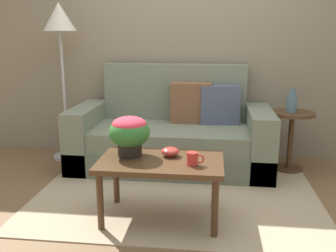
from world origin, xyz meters
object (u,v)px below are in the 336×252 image
at_px(couch, 173,136).
at_px(table_vase, 292,103).
at_px(floor_lamp, 60,31).
at_px(snack_bowl, 170,151).
at_px(coffee_table, 161,167).
at_px(coffee_mug, 193,159).
at_px(potted_plant, 129,132).
at_px(side_table, 291,130).

xyz_separation_m(couch, table_vase, (1.18, 0.00, 0.38)).
xyz_separation_m(couch, floor_lamp, (-1.22, 0.12, 1.08)).
relative_size(couch, table_vase, 8.78).
height_order(couch, floor_lamp, floor_lamp).
height_order(snack_bowl, table_vase, table_vase).
bearing_deg(snack_bowl, floor_lamp, 136.82).
distance_m(coffee_table, table_vase, 1.69).
relative_size(floor_lamp, coffee_mug, 13.75).
xyz_separation_m(couch, potted_plant, (-0.21, -1.14, 0.33)).
xyz_separation_m(potted_plant, snack_bowl, (0.31, 0.02, -0.15)).
xyz_separation_m(side_table, coffee_mug, (-0.92, -1.29, 0.10)).
relative_size(couch, side_table, 3.31).
relative_size(couch, coffee_mug, 16.51).
bearing_deg(coffee_table, snack_bowl, 57.06).
xyz_separation_m(coffee_table, side_table, (1.16, 1.21, 0.01)).
bearing_deg(floor_lamp, table_vase, -2.80).
bearing_deg(couch, snack_bowl, -85.07).
xyz_separation_m(side_table, floor_lamp, (-2.42, 0.12, 0.98)).
distance_m(couch, floor_lamp, 1.63).
relative_size(coffee_table, floor_lamp, 0.54).
distance_m(couch, potted_plant, 1.20).
distance_m(coffee_mug, snack_bowl, 0.25).
height_order(side_table, snack_bowl, side_table).
relative_size(potted_plant, table_vase, 1.33).
height_order(side_table, table_vase, table_vase).
distance_m(coffee_table, coffee_mug, 0.28).
bearing_deg(floor_lamp, couch, -5.54).
bearing_deg(table_vase, coffee_mug, -125.08).
xyz_separation_m(coffee_table, coffee_mug, (0.24, -0.08, 0.11)).
relative_size(floor_lamp, snack_bowl, 12.25).
xyz_separation_m(coffee_mug, table_vase, (0.91, 1.29, 0.19)).
height_order(potted_plant, coffee_mug, potted_plant).
height_order(floor_lamp, snack_bowl, floor_lamp).
distance_m(side_table, coffee_mug, 1.59).
bearing_deg(side_table, table_vase, 174.74).
distance_m(side_table, table_vase, 0.29).
xyz_separation_m(side_table, table_vase, (-0.02, 0.00, 0.28)).
relative_size(coffee_table, snack_bowl, 6.60).
distance_m(potted_plant, table_vase, 1.80).
height_order(floor_lamp, potted_plant, floor_lamp).
height_order(potted_plant, table_vase, table_vase).
relative_size(couch, snack_bowl, 14.70).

